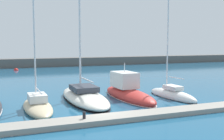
% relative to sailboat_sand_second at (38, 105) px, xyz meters
% --- Properties ---
extents(ground_plane, '(120.00, 120.00, 0.00)m').
position_rel_sailboat_sand_second_xyz_m(ground_plane, '(4.04, -3.51, -0.37)').
color(ground_plane, '#1E567A').
extents(dock_pier, '(22.17, 1.65, 0.35)m').
position_rel_sailboat_sand_second_xyz_m(dock_pier, '(4.04, -4.88, -0.19)').
color(dock_pier, gray).
rests_on(dock_pier, ground_plane).
extents(breakwater_seawall, '(108.00, 2.96, 1.84)m').
position_rel_sailboat_sand_second_xyz_m(breakwater_seawall, '(4.04, 38.21, 0.55)').
color(breakwater_seawall, '#5B5651').
rests_on(breakwater_seawall, ground_plane).
extents(sailboat_sand_second, '(2.31, 6.71, 13.36)m').
position_rel_sailboat_sand_second_xyz_m(sailboat_sand_second, '(0.00, 0.00, 0.00)').
color(sailboat_sand_second, beige).
rests_on(sailboat_sand_second, ground_plane).
extents(sailboat_ivory_third, '(3.39, 10.00, 18.24)m').
position_rel_sailboat_sand_second_xyz_m(sailboat_ivory_third, '(4.21, 1.77, 0.10)').
color(sailboat_ivory_third, silver).
rests_on(sailboat_ivory_third, ground_plane).
extents(motorboat_red_fourth, '(3.04, 8.85, 3.64)m').
position_rel_sailboat_sand_second_xyz_m(motorboat_red_fourth, '(8.45, 1.71, 0.18)').
color(motorboat_red_fourth, '#B72D28').
rests_on(motorboat_red_fourth, ground_plane).
extents(sailboat_white_fifth, '(2.34, 6.47, 10.03)m').
position_rel_sailboat_sand_second_xyz_m(sailboat_white_fifth, '(12.35, 0.18, -0.10)').
color(sailboat_white_fifth, white).
rests_on(sailboat_white_fifth, ground_plane).
extents(mooring_buoy_red, '(0.86, 0.86, 0.86)m').
position_rel_sailboat_sand_second_xyz_m(mooring_buoy_red, '(-0.77, 32.07, -0.37)').
color(mooring_buoy_red, red).
rests_on(mooring_buoy_red, ground_plane).
extents(dock_bollard, '(0.20, 0.20, 0.44)m').
position_rel_sailboat_sand_second_xyz_m(dock_bollard, '(2.42, -4.88, 0.20)').
color(dock_bollard, black).
rests_on(dock_bollard, dock_pier).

